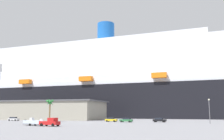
# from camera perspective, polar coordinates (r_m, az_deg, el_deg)

# --- Properties ---
(ground_plane) EXTENTS (600.00, 600.00, 0.00)m
(ground_plane) POSITION_cam_1_polar(r_m,az_deg,el_deg) (121.59, -0.38, -10.66)
(ground_plane) COLOR gray
(cruise_ship) EXTENTS (295.39, 59.16, 64.83)m
(cruise_ship) POSITION_cam_1_polar(r_m,az_deg,el_deg) (162.24, 9.92, -3.14)
(cruise_ship) COLOR black
(cruise_ship) RESTS_ON ground_plane
(terminal_building) EXTENTS (68.98, 29.84, 9.06)m
(terminal_building) POSITION_cam_1_polar(r_m,az_deg,el_deg) (140.96, -15.76, -8.24)
(terminal_building) COLOR gray
(terminal_building) RESTS_ON ground_plane
(pickup_truck) EXTENTS (5.90, 3.19, 2.20)m
(pickup_truck) POSITION_cam_1_polar(r_m,az_deg,el_deg) (72.84, -13.00, -10.78)
(pickup_truck) COLOR red
(pickup_truck) RESTS_ON ground_plane
(small_boat_on_trailer) EXTENTS (7.85, 3.28, 2.15)m
(small_boat_on_trailer) POSITION_cam_1_polar(r_m,az_deg,el_deg) (76.20, -16.00, -10.63)
(small_boat_on_trailer) COLOR #595960
(small_boat_on_trailer) RESTS_ON ground_plane
(palm_tree) EXTENTS (3.50, 3.30, 8.61)m
(palm_tree) POSITION_cam_1_polar(r_m,az_deg,el_deg) (107.93, -13.08, -7.11)
(palm_tree) COLOR brown
(palm_tree) RESTS_ON ground_plane
(street_lamp) EXTENTS (0.56, 0.56, 7.77)m
(street_lamp) POSITION_cam_1_polar(r_m,az_deg,el_deg) (89.83, 20.00, -7.50)
(street_lamp) COLOR slate
(street_lamp) RESTS_ON ground_plane
(parked_car_black_coupe) EXTENTS (4.96, 2.72, 1.58)m
(parked_car_black_coupe) POSITION_cam_1_polar(r_m,az_deg,el_deg) (99.93, 10.06, -10.42)
(parked_car_black_coupe) COLOR black
(parked_car_black_coupe) RESTS_ON ground_plane
(parked_car_yellow_taxi) EXTENTS (4.59, 2.44, 1.58)m
(parked_car_yellow_taxi) POSITION_cam_1_polar(r_m,az_deg,el_deg) (103.07, -0.18, -10.51)
(parked_car_yellow_taxi) COLOR yellow
(parked_car_yellow_taxi) RESTS_ON ground_plane
(parked_car_green_wagon) EXTENTS (4.86, 2.51, 1.58)m
(parked_car_green_wagon) POSITION_cam_1_polar(r_m,az_deg,el_deg) (98.30, 3.06, -10.57)
(parked_car_green_wagon) COLOR #2D723F
(parked_car_green_wagon) RESTS_ON ground_plane
(parked_car_silver_sedan) EXTENTS (4.70, 2.31, 1.58)m
(parked_car_silver_sedan) POSITION_cam_1_polar(r_m,az_deg,el_deg) (122.14, -20.22, -9.72)
(parked_car_silver_sedan) COLOR silver
(parked_car_silver_sedan) RESTS_ON ground_plane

